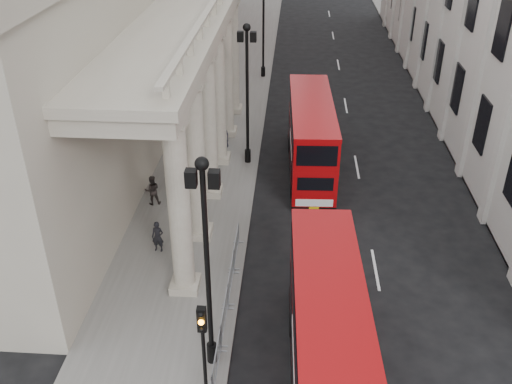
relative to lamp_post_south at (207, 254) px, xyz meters
The scene contains 13 objects.
sidewalk_west 26.56m from the lamp_post_south, 95.27° to the left, with size 6.00×140.00×0.12m, color slate.
sidewalk_east 29.97m from the lamp_post_south, 61.53° to the left, with size 3.00×140.00×0.12m, color slate.
kerb 26.45m from the lamp_post_south, 88.79° to the left, with size 0.20×140.00×0.14m, color slate.
portico_building 17.18m from the lamp_post_south, 125.27° to the left, with size 9.00×28.00×12.00m, color #A39A89.
lamp_post_south is the anchor object (origin of this frame).
lamp_post_mid 16.00m from the lamp_post_south, 90.00° to the left, with size 1.05×0.44×8.32m.
lamp_post_north 32.00m from the lamp_post_south, 90.00° to the left, with size 1.05×0.44×8.32m.
traffic_light 2.71m from the lamp_post_south, 87.16° to the right, with size 0.28×0.33×4.30m.
bus_near 4.91m from the lamp_post_south, ahead, with size 2.65×9.68×4.15m.
bus_far 16.15m from the lamp_post_south, 76.48° to the left, with size 2.72×9.85×4.22m.
pedestrian_a 8.46m from the lamp_post_south, 117.36° to the left, with size 0.56×0.37×1.53m, color black.
pedestrian_b 12.36m from the lamp_post_south, 113.26° to the left, with size 0.80×0.62×1.65m, color #282220.
pedestrian_c 18.28m from the lamp_post_south, 95.55° to the left, with size 0.90×0.59×1.85m, color black.
Camera 1 is at (2.03, -10.79, 15.94)m, focal length 40.00 mm.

